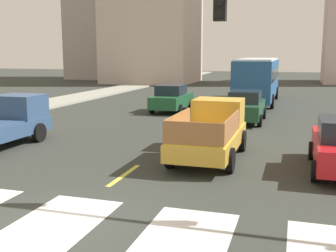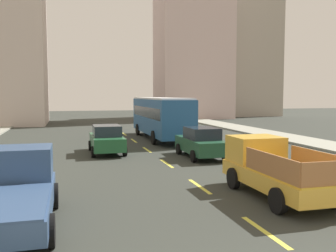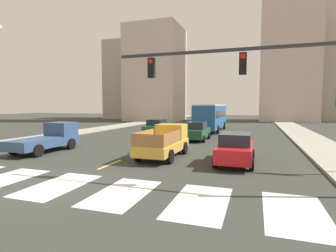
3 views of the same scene
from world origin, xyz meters
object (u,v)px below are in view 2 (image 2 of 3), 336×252
at_px(pickup_stakebed, 272,169).
at_px(sedan_mid, 201,142).
at_px(sedan_far, 107,139).
at_px(city_bus, 161,115).
at_px(pickup_dark, 16,190).

height_order(pickup_stakebed, sedan_mid, pickup_stakebed).
bearing_deg(sedan_far, city_bus, 50.79).
xyz_separation_m(pickup_dark, sedan_far, (3.68, 11.78, -0.06)).
distance_m(pickup_stakebed, sedan_far, 12.00).
bearing_deg(sedan_far, sedan_mid, -30.76).
distance_m(sedan_mid, sedan_far, 5.81).
bearing_deg(sedan_mid, pickup_stakebed, -91.22).
bearing_deg(pickup_stakebed, sedan_mid, 90.19).
bearing_deg(city_bus, sedan_far, -128.56).
bearing_deg(pickup_dark, city_bus, 63.54).
relative_size(pickup_stakebed, sedan_mid, 1.18).
bearing_deg(city_bus, pickup_stakebed, -90.48).
height_order(pickup_dark, sedan_far, pickup_dark).
xyz_separation_m(city_bus, sedan_mid, (0.14, -9.05, -1.09)).
xyz_separation_m(pickup_dark, sedan_mid, (8.71, 8.86, -0.06)).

